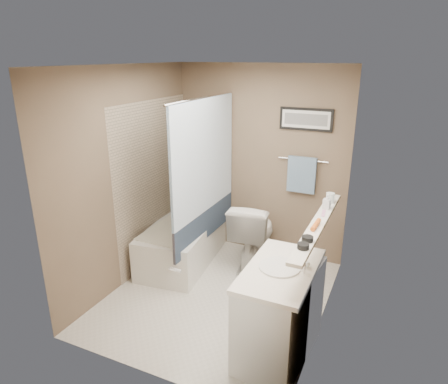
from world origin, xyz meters
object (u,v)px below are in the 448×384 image
at_px(bathtub, 185,240).
at_px(glass_jar, 330,198).
at_px(candle_bowl_far, 307,239).
at_px(hair_brush_front, 316,225).
at_px(toilet, 253,233).
at_px(soap_bottle, 327,202).
at_px(vanity, 280,314).
at_px(candle_bowl_near, 303,246).

height_order(bathtub, glass_jar, glass_jar).
height_order(candle_bowl_far, hair_brush_front, hair_brush_front).
height_order(hair_brush_front, glass_jar, glass_jar).
relative_size(toilet, soap_bottle, 5.92).
bearing_deg(toilet, glass_jar, 148.38).
distance_m(candle_bowl_far, glass_jar, 0.93).
relative_size(bathtub, toilet, 1.79).
height_order(glass_jar, soap_bottle, soap_bottle).
xyz_separation_m(vanity, glass_jar, (0.19, 0.95, 0.77)).
relative_size(candle_bowl_far, glass_jar, 0.90).
distance_m(bathtub, candle_bowl_far, 2.30).
height_order(candle_bowl_near, glass_jar, glass_jar).
xyz_separation_m(candle_bowl_near, glass_jar, (0.00, 1.07, 0.03)).
bearing_deg(hair_brush_front, vanity, -120.51).
distance_m(vanity, candle_bowl_near, 0.77).
bearing_deg(soap_bottle, candle_bowl_near, -90.00).
bearing_deg(vanity, candle_bowl_near, -27.93).
xyz_separation_m(bathtub, vanity, (1.60, -1.17, 0.15)).
xyz_separation_m(toilet, candle_bowl_far, (0.95, -1.38, 0.72)).
distance_m(vanity, hair_brush_front, 0.82).
xyz_separation_m(bathtub, soap_bottle, (1.79, -0.39, 0.94)).
xyz_separation_m(bathtub, glass_jar, (1.79, -0.22, 0.92)).
xyz_separation_m(vanity, candle_bowl_far, (0.19, 0.02, 0.73)).
relative_size(candle_bowl_near, candle_bowl_far, 1.00).
bearing_deg(candle_bowl_near, toilet, 122.04).
bearing_deg(hair_brush_front, bathtub, 154.41).
distance_m(glass_jar, soap_bottle, 0.18).
relative_size(toilet, vanity, 0.93).
relative_size(glass_jar, soap_bottle, 0.71).
bearing_deg(bathtub, toilet, 8.29).
relative_size(bathtub, hair_brush_front, 6.82).
height_order(candle_bowl_far, soap_bottle, soap_bottle).
height_order(vanity, hair_brush_front, hair_brush_front).
relative_size(hair_brush_front, glass_jar, 2.20).
height_order(bathtub, vanity, vanity).
bearing_deg(candle_bowl_far, bathtub, 147.21).
distance_m(candle_bowl_near, hair_brush_front, 0.43).
bearing_deg(toilet, candle_bowl_near, 115.50).
xyz_separation_m(toilet, candle_bowl_near, (0.95, -1.51, 0.72)).
height_order(vanity, glass_jar, glass_jar).
xyz_separation_m(glass_jar, soap_bottle, (0.00, -0.17, 0.02)).
bearing_deg(toilet, bathtub, 8.65).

